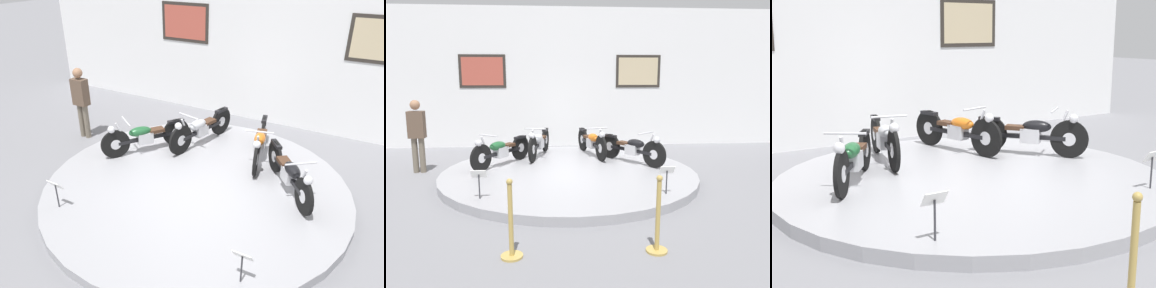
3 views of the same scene
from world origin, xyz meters
The scene contains 12 objects.
ground_plane centered at (0.00, 0.00, 0.00)m, with size 60.00×60.00×0.00m, color slate.
display_platform centered at (0.00, 0.00, 0.08)m, with size 5.53×5.53×0.17m, color #99999E.
back_wall centered at (0.00, 3.83, 2.13)m, with size 14.00×0.22×4.26m.
motorcycle_green centered at (-1.55, 0.56, 0.54)m, with size 1.16×1.64×0.78m.
motorcycle_silver centered at (-0.68, 1.44, 0.55)m, with size 0.61×1.95×0.80m.
motorcycle_orange centered at (0.68, 1.44, 0.55)m, with size 0.63×1.94×0.79m.
motorcycle_black centered at (1.55, 0.56, 0.54)m, with size 1.24×1.59×0.78m.
info_placard_front_left centered at (-1.63, -1.78, 0.53)m, with size 0.26×0.11×0.51m.
info_placard_front_centre centered at (1.63, -1.78, 0.53)m, with size 0.26×0.11×0.51m.
visitor_standing centered at (-3.44, 0.73, 0.95)m, with size 0.36×0.22×1.69m.
stanchion_post_left_of_entry centered at (-0.93, -3.61, 0.34)m, with size 0.28×0.28×1.02m.
stanchion_post_right_of_entry centered at (0.93, -3.61, 0.34)m, with size 0.28×0.28×1.02m.
Camera 2 is at (-0.46, -8.01, 2.27)m, focal length 35.00 mm.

